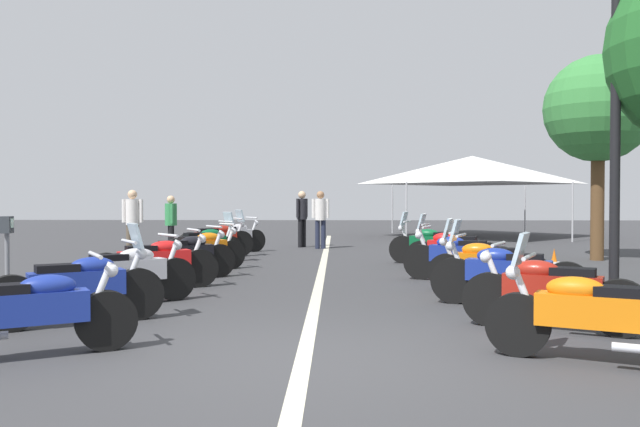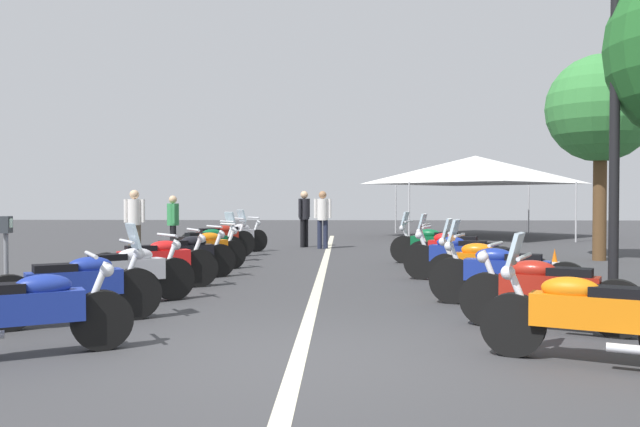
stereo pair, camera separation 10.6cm
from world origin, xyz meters
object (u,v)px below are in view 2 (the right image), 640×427
Objects in this scene: bystander_1 at (134,219)px; motorcycle_left_row_3 at (155,262)px; motorcycle_right_row_3 at (487,264)px; motorcycle_left_row_2 at (124,273)px; event_tent at (476,170)px; motorcycle_left_row_5 at (202,249)px; motorcycle_right_row_5 at (453,249)px; motorcycle_left_row_4 at (185,255)px; motorcycle_right_row_6 at (435,244)px; parking_meter at (6,246)px; motorcycle_right_row_4 at (459,256)px; bystander_2 at (323,215)px; motorcycle_left_row_7 at (219,239)px; street_lamp_twin_globe at (615,60)px; motorcycle_left_row_0 at (26,311)px; motorcycle_left_row_1 at (77,286)px; traffic_cone_0 at (555,266)px; bystander_0 at (173,220)px; roadside_tree_0 at (601,110)px; motorcycle_left_row_8 at (236,237)px; motorcycle_right_row_0 at (587,314)px; motorcycle_left_row_6 at (206,244)px; bystander_3 at (304,214)px; motorcycle_right_row_2 at (505,273)px; motorcycle_right_row_1 at (547,292)px.

motorcycle_left_row_3 is at bearing 19.92° from bystander_1.
motorcycle_left_row_2 is at bearing 33.93° from motorcycle_right_row_3.
event_tent is at bearing 23.85° from motorcycle_left_row_2.
motorcycle_left_row_5 is 0.88× the size of motorcycle_right_row_5.
motorcycle_right_row_6 is at bearing -6.42° from motorcycle_left_row_4.
parking_meter is at bearing 66.84° from motorcycle_right_row_6.
bystander_2 reaches higher than motorcycle_right_row_4.
street_lamp_twin_globe reaches higher than motorcycle_left_row_7.
motorcycle_left_row_2 is 1.01× the size of bystander_2.
motorcycle_left_row_7 reaches higher than motorcycle_right_row_6.
motorcycle_left_row_1 is at bearing 66.13° from motorcycle_left_row_0.
motorcycle_left_row_7 is 1.03× the size of bystander_1.
traffic_cone_0 is at bearing 15.42° from parking_meter.
bystander_0 is (5.46, 1.65, 0.48)m from motorcycle_left_row_4.
motorcycle_right_row_4 is at bearing 135.27° from roadside_tree_0.
motorcycle_right_row_0 is (-12.22, -5.22, 0.00)m from motorcycle_left_row_8.
motorcycle_right_row_0 is (-9.15, -5.42, -0.00)m from motorcycle_left_row_6.
bystander_3 reaches higher than motorcycle_right_row_5.
motorcycle_left_row_3 is at bearing -130.11° from motorcycle_left_row_6.
motorcycle_left_row_4 is (1.37, -0.17, -0.00)m from motorcycle_left_row_3.
motorcycle_left_row_6 is 7.73m from traffic_cone_0.
bystander_2 reaches higher than motorcycle_right_row_5.
motorcycle_right_row_0 is (-3.16, -5.35, 0.00)m from motorcycle_left_row_2.
motorcycle_right_row_0 reaches higher than motorcycle_left_row_0.
bystander_0 reaches higher than motorcycle_right_row_6.
motorcycle_right_row_2 is 0.33× the size of event_tent.
roadside_tree_0 is at bearing 9.60° from motorcycle_left_row_1.
motorcycle_right_row_4 is at bearing 19.48° from bystander_2.
motorcycle_right_row_3 is 1.21× the size of bystander_0.
street_lamp_twin_globe is (-2.70, -6.80, 3.03)m from motorcycle_left_row_4.
motorcycle_left_row_2 is at bearing -129.06° from motorcycle_left_row_8.
motorcycle_left_row_6 is 1.54m from motorcycle_left_row_7.
motorcycle_right_row_2 is 1.08× the size of motorcycle_right_row_3.
event_tent reaches higher than motorcycle_left_row_1.
street_lamp_twin_globe is at bearing -67.06° from bystander_0.
motorcycle_left_row_1 is at bearing 155.26° from event_tent.
motorcycle_left_row_0 is at bearing -66.95° from parking_meter.
street_lamp_twin_globe is at bearing -80.24° from motorcycle_left_row_6.
bystander_0 is at bearing 83.07° from roadside_tree_0.
motorcycle_left_row_6 is 2.84m from bystander_0.
bystander_1 reaches higher than motorcycle_left_row_2.
motorcycle_left_row_3 is at bearing -132.97° from motorcycle_left_row_5.
motorcycle_left_row_0 is at bearing 11.07° from bystander_1.
motorcycle_right_row_1 is 1.09× the size of bystander_3.
roadside_tree_0 reaches higher than event_tent.
bystander_2 is (12.08, -2.58, 0.56)m from motorcycle_left_row_1.
motorcycle_left_row_0 is at bearing -62.66° from bystander_3.
roadside_tree_0 reaches higher than motorcycle_left_row_0.
motorcycle_left_row_6 reaches higher than motorcycle_right_row_5.
motorcycle_left_row_1 is 0.88× the size of motorcycle_right_row_2.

